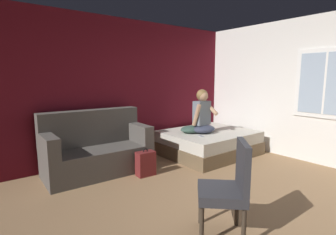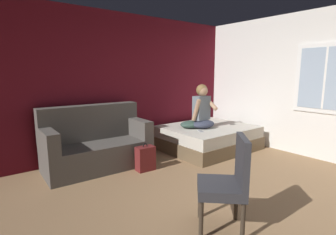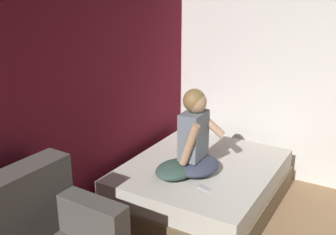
% 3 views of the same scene
% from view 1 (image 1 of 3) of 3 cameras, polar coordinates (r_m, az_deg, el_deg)
% --- Properties ---
extents(ground_plane, '(40.00, 40.00, 0.00)m').
position_cam_1_polar(ground_plane, '(3.39, 19.10, -19.88)').
color(ground_plane, '#93704C').
extents(wall_back_accent, '(10.03, 0.16, 2.70)m').
position_cam_1_polar(wall_back_accent, '(5.31, -9.28, 6.03)').
color(wall_back_accent, maroon).
rests_on(wall_back_accent, ground).
extents(bed, '(1.83, 1.52, 0.48)m').
position_cam_1_polar(bed, '(5.57, 8.76, -5.43)').
color(bed, brown).
rests_on(bed, ground).
extents(couch, '(1.72, 0.87, 1.04)m').
position_cam_1_polar(couch, '(4.59, -15.31, -6.72)').
color(couch, '#514C47').
rests_on(couch, ground).
extents(side_chair, '(0.65, 0.65, 0.98)m').
position_cam_1_polar(side_chair, '(2.75, 13.07, -14.24)').
color(side_chair, '#382D23').
rests_on(side_chair, ground).
extents(person_seated, '(0.54, 0.46, 0.88)m').
position_cam_1_polar(person_seated, '(5.31, 7.50, 0.50)').
color(person_seated, '#383D51').
rests_on(person_seated, bed).
extents(backpack, '(0.31, 0.24, 0.46)m').
position_cam_1_polar(backpack, '(4.36, -4.96, -10.01)').
color(backpack, maroon).
rests_on(backpack, ground).
extents(throw_pillow, '(0.52, 0.42, 0.14)m').
position_cam_1_polar(throw_pillow, '(5.33, 5.17, -2.56)').
color(throw_pillow, '#385147').
rests_on(throw_pillow, bed).
extents(cell_phone, '(0.11, 0.16, 0.01)m').
position_cam_1_polar(cell_phone, '(5.02, 7.24, -4.06)').
color(cell_phone, '#B7B7BC').
rests_on(cell_phone, bed).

